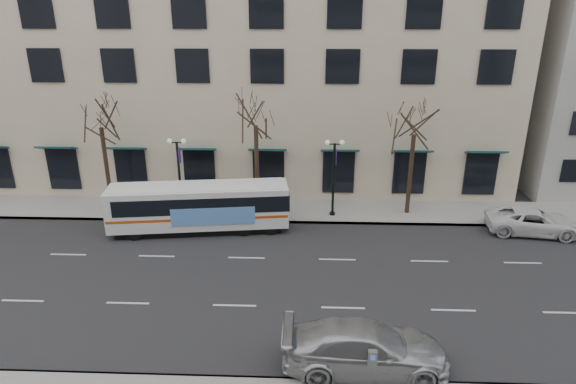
{
  "coord_description": "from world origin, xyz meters",
  "views": [
    {
      "loc": [
        3.2,
        -21.13,
        12.69
      ],
      "look_at": [
        2.3,
        2.07,
        4.0
      ],
      "focal_mm": 30.0,
      "sensor_mm": 36.0,
      "label": 1
    }
  ],
  "objects_px": {
    "pay_station": "(372,361)",
    "lamp_post_right": "(334,174)",
    "lamp_post_left": "(179,173)",
    "silver_car": "(365,348)",
    "city_bus": "(200,206)",
    "tree_far_right": "(415,120)",
    "white_pickup": "(533,221)",
    "tree_far_left": "(99,113)",
    "tree_far_mid": "(255,111)"
  },
  "relations": [
    {
      "from": "white_pickup",
      "to": "pay_station",
      "type": "bearing_deg",
      "value": 147.29
    },
    {
      "from": "tree_far_right",
      "to": "lamp_post_right",
      "type": "relative_size",
      "value": 1.55
    },
    {
      "from": "tree_far_mid",
      "to": "lamp_post_right",
      "type": "bearing_deg",
      "value": -6.83
    },
    {
      "from": "tree_far_right",
      "to": "lamp_post_left",
      "type": "relative_size",
      "value": 1.55
    },
    {
      "from": "tree_far_mid",
      "to": "tree_far_right",
      "type": "distance_m",
      "value": 10.01
    },
    {
      "from": "tree_far_left",
      "to": "city_bus",
      "type": "bearing_deg",
      "value": -23.73
    },
    {
      "from": "tree_far_right",
      "to": "white_pickup",
      "type": "distance_m",
      "value": 9.45
    },
    {
      "from": "lamp_post_left",
      "to": "silver_car",
      "type": "height_order",
      "value": "lamp_post_left"
    },
    {
      "from": "tree_far_left",
      "to": "pay_station",
      "type": "distance_m",
      "value": 23.1
    },
    {
      "from": "tree_far_right",
      "to": "silver_car",
      "type": "distance_m",
      "value": 16.6
    },
    {
      "from": "tree_far_left",
      "to": "tree_far_right",
      "type": "relative_size",
      "value": 1.03
    },
    {
      "from": "tree_far_left",
      "to": "lamp_post_left",
      "type": "distance_m",
      "value": 6.29
    },
    {
      "from": "silver_car",
      "to": "tree_far_left",
      "type": "bearing_deg",
      "value": 45.88
    },
    {
      "from": "tree_far_left",
      "to": "tree_far_mid",
      "type": "distance_m",
      "value": 10.0
    },
    {
      "from": "city_bus",
      "to": "silver_car",
      "type": "xyz_separation_m",
      "value": [
        8.72,
        -12.01,
        -0.7
      ]
    },
    {
      "from": "tree_far_mid",
      "to": "pay_station",
      "type": "distance_m",
      "value": 17.98
    },
    {
      "from": "lamp_post_right",
      "to": "tree_far_left",
      "type": "bearing_deg",
      "value": 177.71
    },
    {
      "from": "city_bus",
      "to": "pay_station",
      "type": "distance_m",
      "value": 15.8
    },
    {
      "from": "tree_far_mid",
      "to": "lamp_post_left",
      "type": "xyz_separation_m",
      "value": [
        -4.99,
        -0.6,
        -3.96
      ]
    },
    {
      "from": "silver_car",
      "to": "white_pickup",
      "type": "height_order",
      "value": "silver_car"
    },
    {
      "from": "tree_far_mid",
      "to": "white_pickup",
      "type": "distance_m",
      "value": 18.35
    },
    {
      "from": "white_pickup",
      "to": "tree_far_left",
      "type": "bearing_deg",
      "value": 92.16
    },
    {
      "from": "tree_far_left",
      "to": "tree_far_right",
      "type": "distance_m",
      "value": 20.0
    },
    {
      "from": "lamp_post_left",
      "to": "silver_car",
      "type": "distance_m",
      "value": 17.95
    },
    {
      "from": "tree_far_left",
      "to": "white_pickup",
      "type": "xyz_separation_m",
      "value": [
        27.1,
        -2.6,
        -5.94
      ]
    },
    {
      "from": "tree_far_left",
      "to": "tree_far_mid",
      "type": "xyz_separation_m",
      "value": [
        10.0,
        0.0,
        0.21
      ]
    },
    {
      "from": "tree_far_mid",
      "to": "pay_station",
      "type": "height_order",
      "value": "tree_far_mid"
    },
    {
      "from": "silver_car",
      "to": "pay_station",
      "type": "xyz_separation_m",
      "value": [
        0.1,
        -1.1,
        0.32
      ]
    },
    {
      "from": "tree_far_right",
      "to": "lamp_post_left",
      "type": "distance_m",
      "value": 15.4
    },
    {
      "from": "pay_station",
      "to": "lamp_post_right",
      "type": "bearing_deg",
      "value": 94.35
    },
    {
      "from": "tree_far_right",
      "to": "pay_station",
      "type": "height_order",
      "value": "tree_far_right"
    },
    {
      "from": "silver_car",
      "to": "pay_station",
      "type": "height_order",
      "value": "silver_car"
    },
    {
      "from": "tree_far_left",
      "to": "pay_station",
      "type": "xyz_separation_m",
      "value": [
        15.63,
        -16.1,
        -5.47
      ]
    },
    {
      "from": "pay_station",
      "to": "silver_car",
      "type": "bearing_deg",
      "value": 97.33
    },
    {
      "from": "silver_car",
      "to": "tree_far_mid",
      "type": "bearing_deg",
      "value": 20.12
    },
    {
      "from": "tree_far_right",
      "to": "tree_far_mid",
      "type": "bearing_deg",
      "value": 180.0
    },
    {
      "from": "tree_far_right",
      "to": "white_pickup",
      "type": "xyz_separation_m",
      "value": [
        7.1,
        -2.6,
        -5.66
      ]
    },
    {
      "from": "tree_far_mid",
      "to": "silver_car",
      "type": "relative_size",
      "value": 1.37
    },
    {
      "from": "lamp_post_left",
      "to": "silver_car",
      "type": "xyz_separation_m",
      "value": [
        10.52,
        -14.4,
        -2.04
      ]
    },
    {
      "from": "lamp_post_left",
      "to": "pay_station",
      "type": "bearing_deg",
      "value": -55.59
    },
    {
      "from": "city_bus",
      "to": "pay_station",
      "type": "xyz_separation_m",
      "value": [
        8.82,
        -13.11,
        -0.38
      ]
    },
    {
      "from": "lamp_post_right",
      "to": "pay_station",
      "type": "relative_size",
      "value": 3.51
    },
    {
      "from": "lamp_post_right",
      "to": "silver_car",
      "type": "bearing_deg",
      "value": -87.94
    },
    {
      "from": "tree_far_left",
      "to": "lamp_post_right",
      "type": "xyz_separation_m",
      "value": [
        15.01,
        -0.6,
        -3.75
      ]
    },
    {
      "from": "tree_far_right",
      "to": "city_bus",
      "type": "height_order",
      "value": "tree_far_right"
    },
    {
      "from": "tree_far_right",
      "to": "city_bus",
      "type": "bearing_deg",
      "value": -167.22
    },
    {
      "from": "tree_far_left",
      "to": "pay_station",
      "type": "bearing_deg",
      "value": -45.85
    },
    {
      "from": "lamp_post_left",
      "to": "lamp_post_right",
      "type": "distance_m",
      "value": 10.0
    },
    {
      "from": "tree_far_left",
      "to": "silver_car",
      "type": "height_order",
      "value": "tree_far_left"
    },
    {
      "from": "lamp_post_right",
      "to": "city_bus",
      "type": "xyz_separation_m",
      "value": [
        -8.2,
        -2.39,
        -1.34
      ]
    }
  ]
}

